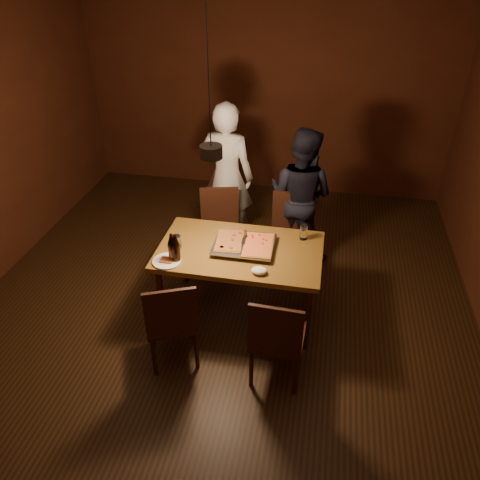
% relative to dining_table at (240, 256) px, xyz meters
% --- Properties ---
extents(room_shell, '(6.00, 6.00, 6.00)m').
position_rel_dining_table_xyz_m(room_shell, '(-0.20, -0.16, 0.72)').
color(room_shell, '#381F0F').
rests_on(room_shell, ground).
extents(dining_table, '(1.50, 0.90, 0.75)m').
position_rel_dining_table_xyz_m(dining_table, '(0.00, 0.00, 0.00)').
color(dining_table, brown).
rests_on(dining_table, floor).
extents(chair_far_left, '(0.51, 0.51, 0.49)m').
position_rel_dining_table_xyz_m(chair_far_left, '(-0.38, 0.80, -0.14)').
color(chair_far_left, '#38190F').
rests_on(chair_far_left, floor).
extents(chair_far_right, '(0.42, 0.42, 0.49)m').
position_rel_dining_table_xyz_m(chair_far_right, '(0.38, 0.84, -0.14)').
color(chair_far_right, '#38190F').
rests_on(chair_far_right, floor).
extents(chair_near_left, '(0.55, 0.55, 0.49)m').
position_rel_dining_table_xyz_m(chair_near_left, '(-0.42, -0.77, -0.14)').
color(chair_near_left, '#38190F').
rests_on(chair_near_left, floor).
extents(chair_near_right, '(0.44, 0.44, 0.49)m').
position_rel_dining_table_xyz_m(chair_near_right, '(0.45, -0.80, -0.14)').
color(chair_near_right, '#38190F').
rests_on(chair_near_right, floor).
extents(pizza_tray, '(0.58, 0.49, 0.05)m').
position_rel_dining_table_xyz_m(pizza_tray, '(0.03, 0.02, 0.10)').
color(pizza_tray, silver).
rests_on(pizza_tray, dining_table).
extents(pizza_meat, '(0.27, 0.40, 0.02)m').
position_rel_dining_table_xyz_m(pizza_meat, '(-0.11, 0.03, 0.13)').
color(pizza_meat, maroon).
rests_on(pizza_meat, pizza_tray).
extents(pizza_cheese, '(0.28, 0.43, 0.02)m').
position_rel_dining_table_xyz_m(pizza_cheese, '(0.17, 0.01, 0.13)').
color(pizza_cheese, gold).
rests_on(pizza_cheese, pizza_tray).
extents(spatula, '(0.15, 0.25, 0.04)m').
position_rel_dining_table_xyz_m(spatula, '(0.05, 0.05, 0.14)').
color(spatula, silver).
rests_on(spatula, pizza_tray).
extents(beer_bottle_a, '(0.07, 0.07, 0.27)m').
position_rel_dining_table_xyz_m(beer_bottle_a, '(-0.55, -0.28, 0.21)').
color(beer_bottle_a, black).
rests_on(beer_bottle_a, dining_table).
extents(beer_bottle_b, '(0.07, 0.07, 0.28)m').
position_rel_dining_table_xyz_m(beer_bottle_b, '(-0.51, -0.29, 0.21)').
color(beer_bottle_b, black).
rests_on(beer_bottle_b, dining_table).
extents(water_glass_left, '(0.08, 0.08, 0.12)m').
position_rel_dining_table_xyz_m(water_glass_left, '(-0.57, -0.08, 0.13)').
color(water_glass_left, silver).
rests_on(water_glass_left, dining_table).
extents(water_glass_right, '(0.07, 0.07, 0.15)m').
position_rel_dining_table_xyz_m(water_glass_right, '(0.55, 0.29, 0.15)').
color(water_glass_right, silver).
rests_on(water_glass_right, dining_table).
extents(plate_slice, '(0.25, 0.25, 0.03)m').
position_rel_dining_table_xyz_m(plate_slice, '(-0.59, -0.32, 0.08)').
color(plate_slice, white).
rests_on(plate_slice, dining_table).
extents(napkin, '(0.14, 0.11, 0.06)m').
position_rel_dining_table_xyz_m(napkin, '(0.23, -0.33, 0.10)').
color(napkin, white).
rests_on(napkin, dining_table).
extents(diner_white, '(0.67, 0.47, 1.72)m').
position_rel_dining_table_xyz_m(diner_white, '(-0.40, 1.26, 0.18)').
color(diner_white, silver).
rests_on(diner_white, floor).
extents(diner_dark, '(0.91, 0.82, 1.54)m').
position_rel_dining_table_xyz_m(diner_dark, '(0.46, 1.12, 0.09)').
color(diner_dark, black).
rests_on(diner_dark, floor).
extents(pendant_lamp, '(0.18, 0.18, 1.10)m').
position_rel_dining_table_xyz_m(pendant_lamp, '(-0.20, -0.16, 1.08)').
color(pendant_lamp, black).
rests_on(pendant_lamp, ceiling).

